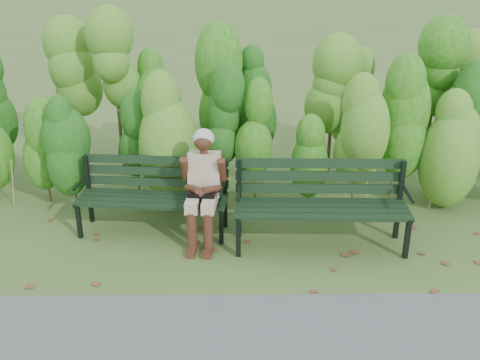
{
  "coord_description": "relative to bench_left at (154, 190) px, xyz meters",
  "views": [
    {
      "loc": [
        -0.05,
        -5.8,
        3.37
      ],
      "look_at": [
        0.0,
        0.35,
        0.75
      ],
      "focal_mm": 42.0,
      "sensor_mm": 36.0,
      "label": 1
    }
  ],
  "objects": [
    {
      "name": "leaf_litter",
      "position": [
        0.88,
        -0.64,
        -0.54
      ],
      "size": [
        5.77,
        2.11,
        0.01
      ],
      "color": "brown",
      "rests_on": "ground"
    },
    {
      "name": "bench_right",
      "position": [
        2.02,
        -0.37,
        0.05
      ],
      "size": [
        2.03,
        0.71,
        1.01
      ],
      "color": "black",
      "rests_on": "ground"
    },
    {
      "name": "ground",
      "position": [
        1.07,
        -0.55,
        -0.54
      ],
      "size": [
        80.0,
        80.0,
        0.0
      ],
      "primitive_type": "plane",
      "color": "#415526"
    },
    {
      "name": "hedge_band",
      "position": [
        1.07,
        1.32,
        0.72
      ],
      "size": [
        11.04,
        1.67,
        2.42
      ],
      "color": "#47381E",
      "rests_on": "ground"
    },
    {
      "name": "seated_woman",
      "position": [
        0.63,
        -0.25,
        0.23
      ],
      "size": [
        0.56,
        0.82,
        1.36
      ],
      "color": "tan",
      "rests_on": "ground"
    },
    {
      "name": "bench_left",
      "position": [
        0.0,
        0.0,
        0.0
      ],
      "size": [
        1.88,
        0.76,
        0.92
      ],
      "color": "black",
      "rests_on": "ground"
    }
  ]
}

